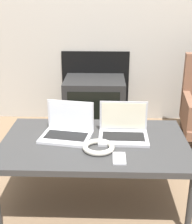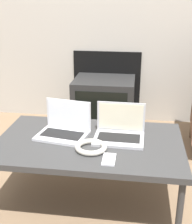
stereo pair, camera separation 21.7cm
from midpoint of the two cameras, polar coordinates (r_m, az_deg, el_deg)
The scene contains 7 objects.
ground_plane at distance 1.99m, azimuth -3.80°, elevation -18.79°, with size 14.00×14.00×0.00m, color #7A6047.
table at distance 1.94m, azimuth -3.52°, elevation -6.24°, with size 1.14×0.70×0.42m.
laptop_left at distance 2.00m, azimuth -8.32°, elevation -3.18°, with size 0.34×0.28×0.21m.
laptop_right at distance 1.97m, azimuth 1.89°, elevation -3.35°, with size 0.31×0.24×0.21m.
headphones at distance 1.82m, azimuth -2.97°, elevation -6.53°, with size 0.19×0.19×0.03m.
phone at distance 1.72m, azimuth 0.65°, elevation -8.57°, with size 0.07×0.13×0.01m.
tv at distance 3.06m, azimuth -2.29°, elevation 1.47°, with size 0.58×0.48×0.50m.
Camera 1 is at (0.07, -1.53, 1.27)m, focal length 50.00 mm.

